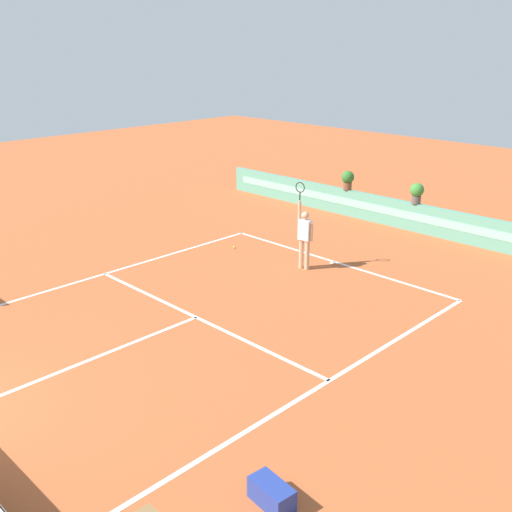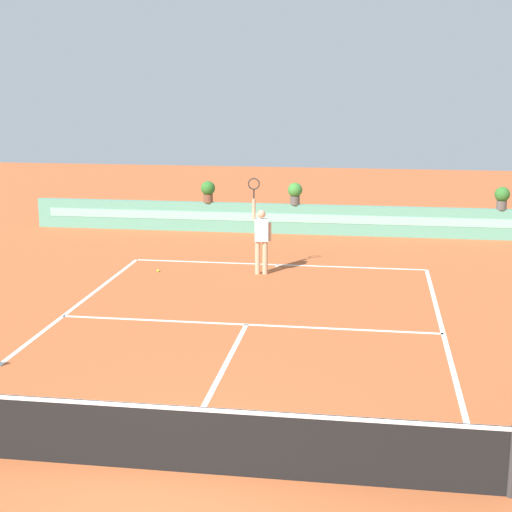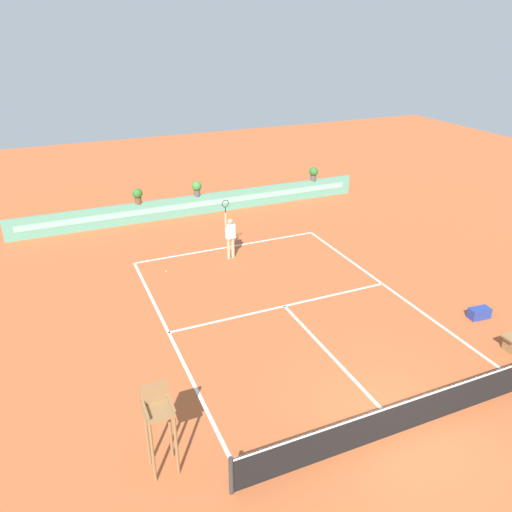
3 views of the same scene
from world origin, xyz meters
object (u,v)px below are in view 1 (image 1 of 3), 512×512
at_px(potted_plant_centre, 417,192).
at_px(tennis_ball_near_baseline, 234,247).
at_px(gear_bag, 272,494).
at_px(potted_plant_left, 348,179).
at_px(tennis_player, 305,235).

bearing_deg(potted_plant_centre, tennis_ball_near_baseline, -118.46).
bearing_deg(gear_bag, potted_plant_left, 122.80).
relative_size(gear_bag, tennis_ball_near_baseline, 10.29).
height_order(gear_bag, potted_plant_left, potted_plant_left).
bearing_deg(potted_plant_left, gear_bag, -57.20).
bearing_deg(tennis_player, potted_plant_centre, 86.53).
bearing_deg(potted_plant_centre, potted_plant_left, 180.00).
distance_m(potted_plant_left, potted_plant_centre, 2.96).
relative_size(potted_plant_left, potted_plant_centre, 1.00).
bearing_deg(tennis_player, gear_bag, -52.28).
bearing_deg(tennis_player, potted_plant_left, 115.10).
relative_size(gear_bag, potted_plant_left, 0.97).
relative_size(gear_bag, potted_plant_centre, 0.97).
distance_m(tennis_ball_near_baseline, potted_plant_centre, 6.73).
xyz_separation_m(tennis_ball_near_baseline, potted_plant_centre, (3.14, 5.79, 1.38)).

